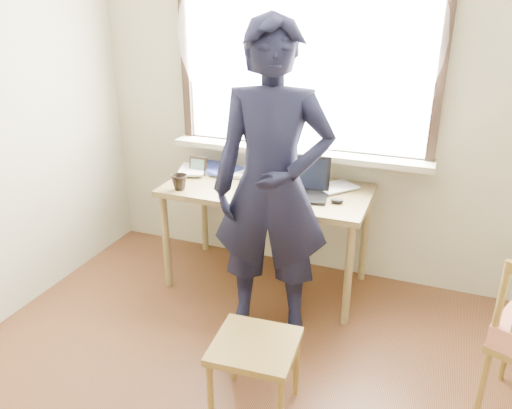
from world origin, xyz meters
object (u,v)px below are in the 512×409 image
at_px(mug_white, 263,172).
at_px(person, 272,188).
at_px(laptop, 302,186).
at_px(desk, 267,198).
at_px(work_chair, 255,354).
at_px(mug_dark, 179,182).

distance_m(mug_white, person, 0.72).
distance_m(laptop, person, 0.47).
relative_size(desk, mug_white, 11.78).
xyz_separation_m(desk, person, (0.20, -0.48, 0.27)).
relative_size(mug_white, person, 0.06).
distance_m(desk, laptop, 0.29).
xyz_separation_m(mug_white, work_chair, (0.46, -1.32, -0.44)).
bearing_deg(work_chair, mug_dark, 134.40).
bearing_deg(work_chair, person, 103.18).
bearing_deg(laptop, person, -96.30).
bearing_deg(laptop, mug_dark, -164.60).
xyz_separation_m(laptop, work_chair, (0.11, -1.13, -0.45)).
bearing_deg(person, mug_white, 102.57).
xyz_separation_m(desk, mug_dark, (-0.53, -0.25, 0.13)).
bearing_deg(mug_dark, person, -17.45).
relative_size(mug_white, work_chair, 0.28).
relative_size(mug_dark, work_chair, 0.26).
height_order(desk, mug_dark, mug_dark).
distance_m(laptop, mug_white, 0.39).
xyz_separation_m(mug_white, mug_dark, (-0.44, -0.40, 0.01)).
relative_size(desk, mug_dark, 12.45).
bearing_deg(mug_dark, work_chair, -45.60).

